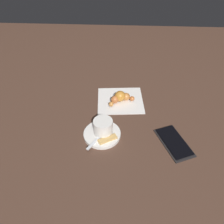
% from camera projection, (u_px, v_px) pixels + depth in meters
% --- Properties ---
extents(ground_plane, '(1.80, 1.80, 0.00)m').
position_uv_depth(ground_plane, '(107.00, 113.00, 0.86)').
color(ground_plane, '#4A3024').
extents(saucer, '(0.13, 0.13, 0.01)m').
position_uv_depth(saucer, '(102.00, 134.00, 0.77)').
color(saucer, white).
rests_on(saucer, ground).
extents(espresso_cup, '(0.09, 0.07, 0.05)m').
position_uv_depth(espresso_cup, '(103.00, 126.00, 0.76)').
color(espresso_cup, white).
rests_on(espresso_cup, saucer).
extents(teaspoon, '(0.11, 0.07, 0.01)m').
position_uv_depth(teaspoon, '(102.00, 134.00, 0.76)').
color(teaspoon, silver).
rests_on(teaspoon, saucer).
extents(sugar_packet, '(0.05, 0.07, 0.01)m').
position_uv_depth(sugar_packet, '(108.00, 139.00, 0.74)').
color(sugar_packet, tan).
rests_on(sugar_packet, saucer).
extents(napkin, '(0.19, 0.20, 0.00)m').
position_uv_depth(napkin, '(120.00, 100.00, 0.92)').
color(napkin, silver).
rests_on(napkin, ground).
extents(croissant, '(0.08, 0.11, 0.04)m').
position_uv_depth(croissant, '(120.00, 97.00, 0.90)').
color(croissant, '#B66433').
rests_on(croissant, napkin).
extents(cell_phone, '(0.17, 0.13, 0.01)m').
position_uv_depth(cell_phone, '(174.00, 142.00, 0.75)').
color(cell_phone, black).
rests_on(cell_phone, ground).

